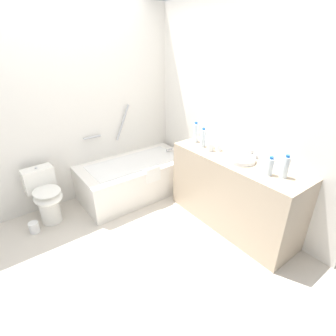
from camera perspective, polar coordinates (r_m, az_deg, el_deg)
name	(u,v)px	position (r m, az deg, el deg)	size (l,w,h in m)	color
ground_plane	(120,250)	(2.94, -10.45, -17.28)	(4.09, 4.09, 0.00)	beige
wall_back_tiled	(61,110)	(3.50, -22.50, 11.68)	(3.49, 0.10, 2.47)	silver
wall_right_mirror	(232,113)	(3.23, 14.03, 11.77)	(0.10, 2.97, 2.47)	silver
bathtub	(136,176)	(3.71, -7.15, -1.86)	(1.53, 0.78, 1.20)	white
toilet	(46,195)	(3.42, -25.36, -5.48)	(0.36, 0.54, 0.67)	white
vanity_counter	(233,192)	(3.09, 14.11, -5.25)	(0.52, 1.56, 0.86)	tan
sink_basin	(241,159)	(2.83, 15.76, 1.89)	(0.30, 0.30, 0.05)	white
sink_faucet	(252,154)	(2.96, 17.95, 2.99)	(0.13, 0.15, 0.09)	#BABABF
water_bottle_0	(196,133)	(3.25, 6.12, 7.77)	(0.07, 0.07, 0.25)	silver
water_bottle_1	(270,167)	(2.60, 21.56, 0.30)	(0.07, 0.07, 0.19)	silver
water_bottle_2	(285,167)	(2.60, 24.48, 0.19)	(0.06, 0.06, 0.23)	silver
water_bottle_3	(203,138)	(3.10, 7.76, 6.56)	(0.06, 0.06, 0.23)	silver
drinking_glass_0	(219,147)	(3.05, 11.12, 4.54)	(0.06, 0.06, 0.08)	white
drinking_glass_1	(211,144)	(3.10, 9.44, 5.32)	(0.06, 0.06, 0.10)	white
drinking_glass_2	(210,147)	(3.02, 9.27, 4.61)	(0.07, 0.07, 0.09)	white
toilet_paper_roll	(34,227)	(3.43, -27.42, -11.55)	(0.11, 0.11, 0.13)	white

